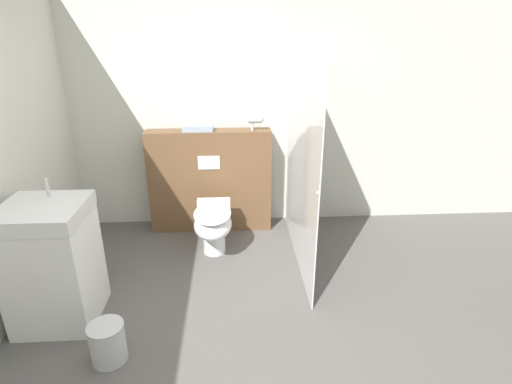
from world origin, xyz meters
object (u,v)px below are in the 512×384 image
Objects in this scene: hair_drier at (256,120)px; toilet at (213,225)px; sink_vanity at (53,264)px; waste_bin at (108,343)px.

toilet is at bearing -128.65° from hair_drier.
toilet is 1.42m from sink_vanity.
sink_vanity reaches higher than toilet.
sink_vanity is at bearing -142.55° from toilet.
sink_vanity reaches higher than waste_bin.
waste_bin is at bearing -116.12° from toilet.
toilet reaches higher than waste_bin.
hair_drier is at bearing 59.82° from waste_bin.
waste_bin is at bearing -44.19° from sink_vanity.
toilet is 1.14m from hair_drier.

